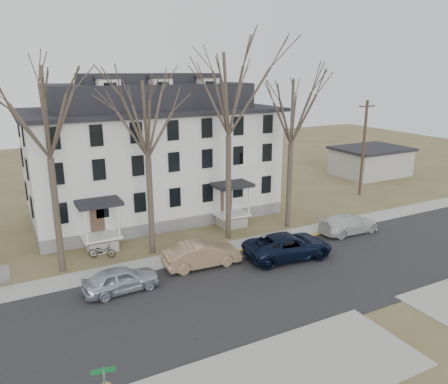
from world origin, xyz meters
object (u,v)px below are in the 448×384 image
tree_mid_left (146,114)px  tree_mid_right (292,107)px  tree_far_left (45,106)px  boarding_house (153,154)px  car_navy (288,246)px  car_silver (121,280)px  car_tan (202,255)px  utility_pole_far (363,147)px  car_white (348,224)px  tree_center (229,88)px  bicycle_left (102,252)px

tree_mid_left → tree_mid_right: (11.50, 0.00, 0.00)m
tree_far_left → tree_mid_left: bearing=0.0°
boarding_house → tree_far_left: 13.12m
car_navy → car_silver: bearing=93.1°
boarding_house → tree_far_left: size_ratio=1.52×
boarding_house → car_tan: bearing=-94.3°
car_silver → boarding_house: bearing=-29.7°
car_silver → utility_pole_far: bearing=-75.0°
tree_mid_right → car_white: bearing=-46.7°
utility_pole_far → boarding_house: bearing=169.1°
tree_far_left → tree_mid_right: 17.52m
car_silver → tree_mid_right: bearing=-76.2°
boarding_house → car_navy: (4.85, -13.26, -4.53)m
utility_pole_far → car_white: utility_pole_far is taller
tree_mid_right → car_white: tree_mid_right is taller
tree_mid_left → car_tan: size_ratio=2.54×
car_navy → tree_far_left: bearing=76.2°
tree_mid_left → car_navy: (7.85, -5.10, -8.76)m
car_navy → car_white: 7.12m
boarding_house → car_silver: bearing=-116.8°
car_tan → car_navy: size_ratio=0.82×
tree_far_left → tree_center: 12.02m
utility_pole_far → car_silver: 28.54m
car_silver → car_tan: size_ratio=0.87×
boarding_house → tree_mid_left: size_ratio=1.63×
tree_center → bicycle_left: bearing=175.7°
car_navy → bicycle_left: 12.59m
tree_center → tree_mid_right: tree_center is taller
car_silver → car_navy: 11.24m
bicycle_left → car_silver: bearing=-154.3°
car_tan → car_white: 12.65m
car_tan → utility_pole_far: bearing=-66.7°
car_navy → car_white: size_ratio=1.21×
tree_mid_right → utility_pole_far: (12.00, 4.20, -4.70)m
tree_mid_right → boarding_house: bearing=136.2°
tree_mid_right → tree_center: bearing=180.0°
bicycle_left → tree_mid_left: bearing=-75.6°
tree_center → car_tan: 11.54m
tree_mid_left → bicycle_left: (-3.31, 0.71, -9.12)m
utility_pole_far → car_tan: 23.12m
tree_mid_left → car_silver: bearing=-127.1°
boarding_house → car_silver: 14.88m
tree_center → tree_far_left: bearing=180.0°
boarding_house → car_silver: boarding_house is taller
tree_mid_left → utility_pole_far: bearing=10.1°
car_white → bicycle_left: 18.57m
car_white → bicycle_left: (-18.09, 4.18, -0.25)m
car_navy → bicycle_left: size_ratio=3.33×
tree_mid_right → bicycle_left: bearing=177.3°
utility_pole_far → car_white: size_ratio=1.89×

